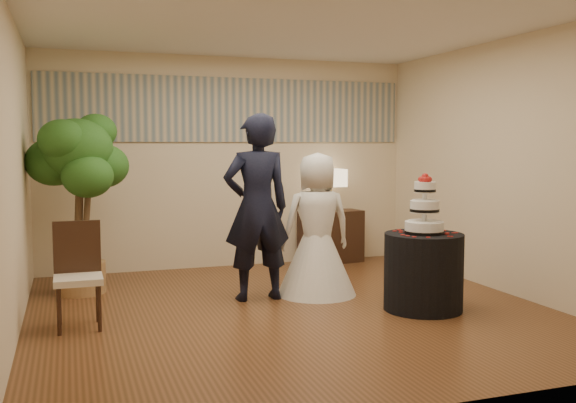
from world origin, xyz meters
name	(u,v)px	position (x,y,z in m)	size (l,w,h in m)	color
floor	(292,310)	(0.00, 0.00, 0.00)	(5.00, 5.00, 0.00)	brown
ceiling	(292,23)	(0.00, 0.00, 2.80)	(5.00, 5.00, 0.00)	white
wall_back	(230,163)	(0.00, 2.50, 1.40)	(5.00, 0.06, 2.80)	beige
wall_front	(428,185)	(0.00, -2.50, 1.40)	(5.00, 0.06, 2.80)	beige
wall_left	(13,173)	(-2.50, 0.00, 1.40)	(0.06, 5.00, 2.80)	beige
wall_right	(506,167)	(2.50, 0.00, 1.40)	(0.06, 5.00, 2.80)	beige
mural_border	(230,110)	(0.00, 2.48, 2.10)	(4.90, 0.02, 0.85)	gray
groom	(257,207)	(-0.19, 0.56, 0.98)	(0.72, 0.47, 1.96)	black
bride	(317,224)	(0.49, 0.56, 0.78)	(0.87, 0.87, 1.56)	white
cake_table	(423,272)	(1.25, -0.40, 0.38)	(0.78, 0.78, 0.77)	black
wedding_cake	(425,203)	(1.25, -0.40, 1.06)	(0.39, 0.39, 0.60)	white
console	(331,237)	(1.38, 2.28, 0.36)	(0.87, 0.39, 0.72)	black
table_lamp	(331,190)	(1.38, 2.28, 1.01)	(0.34, 0.34, 0.58)	beige
ficus_tree	(78,202)	(-1.96, 1.47, 1.02)	(0.97, 0.97, 2.03)	#295D1D
side_chair	(78,276)	(-2.00, 0.03, 0.47)	(0.44, 0.46, 0.95)	black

